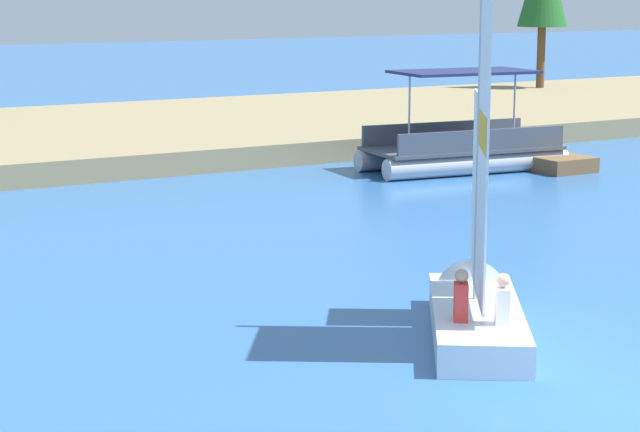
% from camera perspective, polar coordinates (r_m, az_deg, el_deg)
% --- Properties ---
extents(ground_plane, '(200.00, 200.00, 0.00)m').
position_cam_1_polar(ground_plane, '(15.42, 13.60, -9.17)').
color(ground_plane, '#2D609E').
extents(shore_bank, '(80.00, 14.97, 0.68)m').
position_cam_1_polar(shore_bank, '(39.59, -15.12, 3.47)').
color(shore_bank, '#897A56').
rests_on(shore_bank, ground).
extents(wooden_dock, '(1.59, 5.98, 0.44)m').
position_cam_1_polar(wooden_dock, '(36.58, 9.18, 2.93)').
color(wooden_dock, brown).
rests_on(wooden_dock, ground).
extents(sailboat, '(3.62, 4.54, 6.19)m').
position_cam_1_polar(sailboat, '(18.75, 7.42, -3.82)').
color(sailboat, silver).
rests_on(sailboat, ground).
extents(pontoon_boat, '(6.06, 3.05, 2.89)m').
position_cam_1_polar(pontoon_boat, '(34.64, 6.85, 3.33)').
color(pontoon_boat, '#B2B2B7').
rests_on(pontoon_boat, ground).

